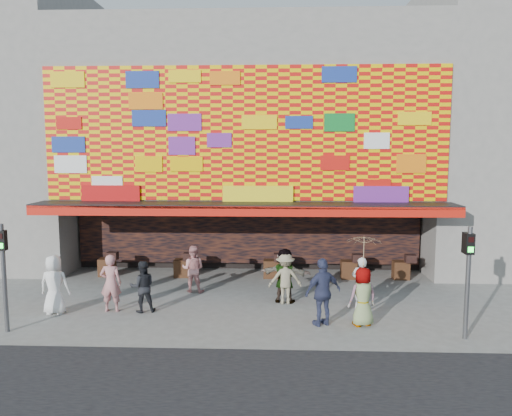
% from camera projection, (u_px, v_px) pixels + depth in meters
% --- Properties ---
extents(ground, '(90.00, 90.00, 0.00)m').
position_uv_depth(ground, '(236.00, 316.00, 14.96)').
color(ground, slate).
rests_on(ground, ground).
extents(shop_building, '(15.20, 9.40, 10.00)m').
position_uv_depth(shop_building, '(250.00, 144.00, 22.45)').
color(shop_building, gray).
rests_on(shop_building, ground).
extents(signal_left, '(0.22, 0.20, 3.00)m').
position_uv_depth(signal_left, '(4.00, 265.00, 13.50)').
color(signal_left, '#59595B').
rests_on(signal_left, ground).
extents(signal_right, '(0.22, 0.20, 3.00)m').
position_uv_depth(signal_right, '(468.00, 270.00, 12.99)').
color(signal_right, '#59595B').
rests_on(signal_right, ground).
extents(ped_a, '(0.89, 0.58, 1.81)m').
position_uv_depth(ped_a, '(54.00, 285.00, 15.11)').
color(ped_a, white).
rests_on(ped_a, ground).
extents(ped_b, '(0.67, 0.46, 1.79)m').
position_uv_depth(ped_b, '(111.00, 283.00, 15.33)').
color(ped_b, tan).
rests_on(ped_b, ground).
extents(ped_c, '(0.92, 0.81, 1.59)m').
position_uv_depth(ped_c, '(142.00, 287.00, 15.30)').
color(ped_c, black).
rests_on(ped_c, ground).
extents(ped_d, '(1.14, 0.74, 1.66)m').
position_uv_depth(ped_d, '(285.00, 278.00, 16.15)').
color(ped_d, gray).
rests_on(ped_d, ground).
extents(ped_e, '(1.23, 0.95, 1.94)m').
position_uv_depth(ped_e, '(323.00, 292.00, 14.11)').
color(ped_e, '#34395B').
rests_on(ped_e, ground).
extents(ped_f, '(1.74, 0.86, 1.80)m').
position_uv_depth(ped_f, '(285.00, 275.00, 16.26)').
color(ped_f, gray).
rests_on(ped_f, ground).
extents(ped_g, '(0.95, 0.78, 1.68)m').
position_uv_depth(ped_g, '(363.00, 297.00, 14.10)').
color(ped_g, gray).
rests_on(ped_g, ground).
extents(ped_h, '(0.68, 0.54, 1.65)m').
position_uv_depth(ped_h, '(361.00, 283.00, 15.59)').
color(ped_h, silver).
rests_on(ped_h, ground).
extents(ped_i, '(0.87, 0.71, 1.65)m').
position_uv_depth(ped_i, '(193.00, 269.00, 17.45)').
color(ped_i, '#D18887').
rests_on(ped_i, ground).
extents(parasol, '(0.99, 1.01, 1.84)m').
position_uv_depth(parasol, '(364.00, 251.00, 13.94)').
color(parasol, '#DBB58A').
rests_on(parasol, ground).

